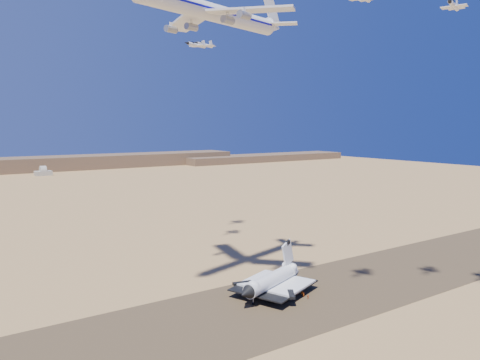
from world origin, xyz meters
TOP-DOWN VIEW (x-y plane):
  - ground at (0.00, 0.00)m, footprint 1200.00×1200.00m
  - runway at (0.00, 0.00)m, footprint 600.00×50.00m
  - ridgeline at (65.32, 527.31)m, footprint 960.00×90.00m
  - shuttle at (22.60, 8.21)m, footprint 36.42×30.08m
  - carrier_747 at (4.69, 20.63)m, footprint 74.96×56.01m
  - crew_a at (30.58, -0.10)m, footprint 0.41×0.63m
  - crew_b at (31.18, 1.42)m, footprint 0.73×0.94m
  - crew_c at (30.59, -2.33)m, footprint 1.03×0.77m
  - chase_jet_b at (56.69, -34.93)m, footprint 13.47×7.97m
  - chase_jet_d at (26.93, 69.37)m, footprint 14.16×8.39m
  - chase_jet_e at (42.70, 89.72)m, footprint 15.04×8.95m

SIDE VIEW (x-z plane):
  - ground at x=0.00m, z-range 0.00..0.00m
  - runway at x=0.00m, z-range 0.00..0.06m
  - crew_c at x=30.59m, z-range 0.06..1.63m
  - crew_b at x=31.18m, z-range 0.06..1.76m
  - crew_a at x=30.58m, z-range 0.06..1.78m
  - shuttle at x=22.60m, z-range -4.09..13.62m
  - ridgeline at x=65.32m, z-range -1.37..16.63m
  - chase_jet_b at x=56.69m, z-range 93.94..97.40m
  - chase_jet_d at x=26.93m, z-range 93.86..97.50m
  - carrier_747 at x=4.69m, z-range 88.48..107.22m
  - chase_jet_e at x=42.70m, z-range 98.11..101.99m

